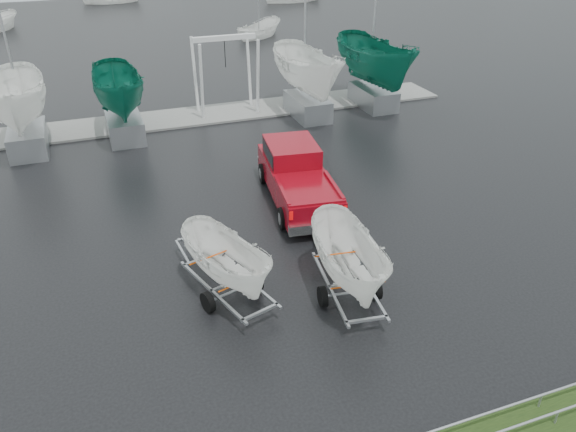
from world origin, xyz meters
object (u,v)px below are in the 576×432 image
Objects in this scene: pickup_truck at (296,173)px; boat_hoist at (226,64)px; trailer_parked at (225,225)px; trailer_hitched at (352,218)px.

pickup_truck is 10.76m from boat_hoist.
trailer_parked reaches higher than boat_hoist.
pickup_truck is at bearing 90.00° from trailer_hitched.
trailer_hitched reaches higher than pickup_truck.
pickup_truck is at bearing 35.14° from trailer_parked.
pickup_truck is 6.77m from trailer_parked.
trailer_parked is at bearing 167.06° from trailer_hitched.
trailer_parked is 16.42m from boat_hoist.
boat_hoist is at bearing 58.20° from trailer_parked.
trailer_parked is 1.08× the size of boat_hoist.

